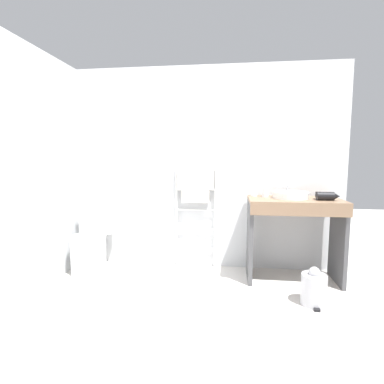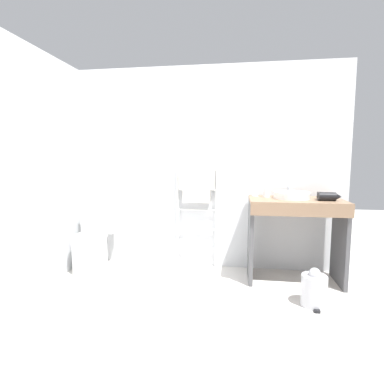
{
  "view_description": "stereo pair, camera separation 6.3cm",
  "coord_description": "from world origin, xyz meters",
  "px_view_note": "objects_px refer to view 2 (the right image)",
  "views": [
    {
      "loc": [
        0.33,
        -2.03,
        1.33
      ],
      "look_at": [
        -0.03,
        0.86,
        0.99
      ],
      "focal_mm": 28.0,
      "sensor_mm": 36.0,
      "label": 1
    },
    {
      "loc": [
        0.4,
        -2.02,
        1.33
      ],
      "look_at": [
        -0.03,
        0.86,
        0.99
      ],
      "focal_mm": 28.0,
      "sensor_mm": 36.0,
      "label": 2
    }
  ],
  "objects_px": {
    "cup_near_wall": "(255,192)",
    "trash_bin": "(314,289)",
    "sink_basin": "(292,195)",
    "cup_near_edge": "(266,193)",
    "toilet": "(92,244)",
    "towel_radiator": "(197,194)",
    "hair_dryer": "(328,196)"
  },
  "relations": [
    {
      "from": "towel_radiator",
      "to": "trash_bin",
      "type": "distance_m",
      "value": 1.6
    },
    {
      "from": "toilet",
      "to": "cup_near_wall",
      "type": "xyz_separation_m",
      "value": [
        1.86,
        0.21,
        0.63
      ]
    },
    {
      "from": "sink_basin",
      "to": "hair_dryer",
      "type": "bearing_deg",
      "value": -17.64
    },
    {
      "from": "trash_bin",
      "to": "hair_dryer",
      "type": "bearing_deg",
      "value": 65.92
    },
    {
      "from": "towel_radiator",
      "to": "cup_near_wall",
      "type": "xyz_separation_m",
      "value": [
        0.67,
        -0.09,
        0.04
      ]
    },
    {
      "from": "toilet",
      "to": "cup_near_edge",
      "type": "height_order",
      "value": "cup_near_edge"
    },
    {
      "from": "toilet",
      "to": "trash_bin",
      "type": "height_order",
      "value": "toilet"
    },
    {
      "from": "towel_radiator",
      "to": "cup_near_edge",
      "type": "height_order",
      "value": "towel_radiator"
    },
    {
      "from": "towel_radiator",
      "to": "cup_near_edge",
      "type": "distance_m",
      "value": 0.81
    },
    {
      "from": "sink_basin",
      "to": "toilet",
      "type": "bearing_deg",
      "value": -177.73
    },
    {
      "from": "hair_dryer",
      "to": "trash_bin",
      "type": "distance_m",
      "value": 0.94
    },
    {
      "from": "toilet",
      "to": "hair_dryer",
      "type": "distance_m",
      "value": 2.64
    },
    {
      "from": "toilet",
      "to": "cup_near_edge",
      "type": "xyz_separation_m",
      "value": [
        1.97,
        0.15,
        0.63
      ]
    },
    {
      "from": "hair_dryer",
      "to": "trash_bin",
      "type": "bearing_deg",
      "value": -114.08
    },
    {
      "from": "cup_near_edge",
      "to": "trash_bin",
      "type": "bearing_deg",
      "value": -59.88
    },
    {
      "from": "hair_dryer",
      "to": "toilet",
      "type": "bearing_deg",
      "value": 179.61
    },
    {
      "from": "towel_radiator",
      "to": "hair_dryer",
      "type": "height_order",
      "value": "towel_radiator"
    },
    {
      "from": "cup_near_wall",
      "to": "trash_bin",
      "type": "distance_m",
      "value": 1.17
    },
    {
      "from": "toilet",
      "to": "sink_basin",
      "type": "bearing_deg",
      "value": 2.27
    },
    {
      "from": "cup_near_wall",
      "to": "trash_bin",
      "type": "xyz_separation_m",
      "value": [
        0.49,
        -0.71,
        -0.79
      ]
    },
    {
      "from": "towel_radiator",
      "to": "cup_near_edge",
      "type": "bearing_deg",
      "value": -11.06
    },
    {
      "from": "towel_radiator",
      "to": "hair_dryer",
      "type": "distance_m",
      "value": 1.42
    },
    {
      "from": "toilet",
      "to": "cup_near_edge",
      "type": "distance_m",
      "value": 2.08
    },
    {
      "from": "toilet",
      "to": "hair_dryer",
      "type": "xyz_separation_m",
      "value": [
        2.57,
        -0.02,
        0.62
      ]
    },
    {
      "from": "toilet",
      "to": "cup_near_wall",
      "type": "height_order",
      "value": "cup_near_wall"
    },
    {
      "from": "cup_near_wall",
      "to": "cup_near_edge",
      "type": "bearing_deg",
      "value": -27.46
    },
    {
      "from": "sink_basin",
      "to": "cup_near_edge",
      "type": "height_order",
      "value": "cup_near_edge"
    },
    {
      "from": "cup_near_wall",
      "to": "cup_near_edge",
      "type": "distance_m",
      "value": 0.13
    },
    {
      "from": "cup_near_edge",
      "to": "sink_basin",
      "type": "bearing_deg",
      "value": -14.21
    },
    {
      "from": "trash_bin",
      "to": "cup_near_edge",
      "type": "bearing_deg",
      "value": 120.12
    },
    {
      "from": "toilet",
      "to": "hair_dryer",
      "type": "relative_size",
      "value": 3.39
    },
    {
      "from": "sink_basin",
      "to": "hair_dryer",
      "type": "xyz_separation_m",
      "value": [
        0.33,
        -0.11,
        0.01
      ]
    }
  ]
}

